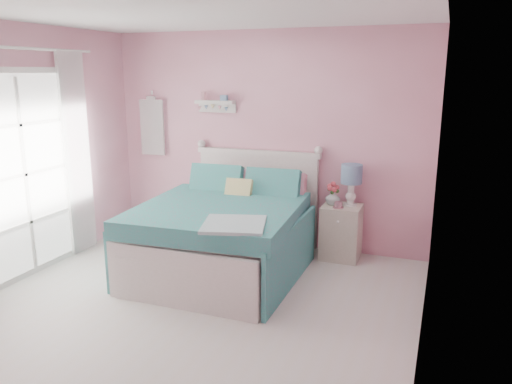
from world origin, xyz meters
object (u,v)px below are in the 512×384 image
Objects in this scene: bed at (226,234)px; teacup at (338,205)px; vase at (333,197)px; table_lamp at (352,177)px; nightstand at (341,232)px.

bed is 23.20× the size of teacup.
vase is 0.15m from teacup.
bed reaches higher than teacup.
table_lamp is at bearing 53.86° from teacup.
nightstand is 6.98× the size of teacup.
bed is at bearing -147.50° from teacup.
vase is (0.98, 0.80, 0.31)m from bed.
nightstand is at bearing -152.00° from table_lamp.
teacup is (-0.11, -0.15, -0.30)m from table_lamp.
teacup is at bearing -103.24° from nightstand.
table_lamp is 0.32m from vase.
vase is (-0.20, -0.04, -0.25)m from table_lamp.
vase is at bearing 176.01° from nightstand.
nightstand is (1.10, 0.79, -0.09)m from bed.
bed is at bearing -144.86° from table_lamp.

